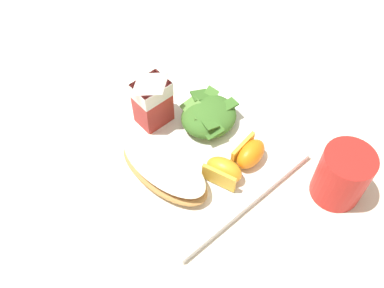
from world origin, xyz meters
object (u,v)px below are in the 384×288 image
(cheesy_pizza_bread, at_px, (164,169))
(drinking_red_cup, at_px, (342,176))
(white_plate, at_px, (192,150))
(green_salad_pile, at_px, (209,116))
(orange_wedge_middle, at_px, (250,153))
(milk_carton, at_px, (152,97))
(orange_wedge_front, at_px, (223,171))

(cheesy_pizza_bread, xyz_separation_m, drinking_red_cup, (0.19, -0.20, 0.01))
(white_plate, xyz_separation_m, green_salad_pile, (0.06, 0.02, 0.03))
(orange_wedge_middle, bearing_deg, milk_carton, 110.16)
(white_plate, relative_size, green_salad_pile, 2.78)
(drinking_red_cup, bearing_deg, orange_wedge_middle, 118.58)
(cheesy_pizza_bread, distance_m, milk_carton, 0.12)
(drinking_red_cup, bearing_deg, white_plate, 120.43)
(white_plate, relative_size, orange_wedge_front, 4.08)
(white_plate, distance_m, orange_wedge_front, 0.08)
(white_plate, xyz_separation_m, cheesy_pizza_bread, (-0.07, -0.01, 0.03))
(milk_carton, relative_size, drinking_red_cup, 1.13)
(cheesy_pizza_bread, distance_m, orange_wedge_front, 0.09)
(orange_wedge_front, distance_m, orange_wedge_middle, 0.06)
(green_salad_pile, xyz_separation_m, orange_wedge_front, (-0.06, -0.10, -0.00))
(cheesy_pizza_bread, bearing_deg, drinking_red_cup, -45.75)
(orange_wedge_middle, bearing_deg, white_plate, 123.20)
(green_salad_pile, bearing_deg, white_plate, -160.36)
(cheesy_pizza_bread, distance_m, drinking_red_cup, 0.27)
(green_salad_pile, relative_size, drinking_red_cup, 1.04)
(green_salad_pile, distance_m, orange_wedge_middle, 0.10)
(drinking_red_cup, bearing_deg, cheesy_pizza_bread, 134.25)
(orange_wedge_front, height_order, orange_wedge_middle, same)
(milk_carton, height_order, drinking_red_cup, milk_carton)
(milk_carton, bearing_deg, cheesy_pizza_bread, -120.32)
(white_plate, xyz_separation_m, orange_wedge_middle, (0.05, -0.08, 0.03))
(white_plate, relative_size, drinking_red_cup, 2.89)
(orange_wedge_front, relative_size, orange_wedge_middle, 1.06)
(green_salad_pile, height_order, drinking_red_cup, drinking_red_cup)
(green_salad_pile, height_order, orange_wedge_middle, green_salad_pile)
(milk_carton, height_order, orange_wedge_middle, milk_carton)
(orange_wedge_middle, bearing_deg, drinking_red_cup, -61.42)
(white_plate, height_order, cheesy_pizza_bread, cheesy_pizza_bread)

